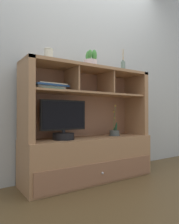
{
  "coord_description": "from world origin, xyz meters",
  "views": [
    {
      "loc": [
        -1.26,
        -1.9,
        0.71
      ],
      "look_at": [
        0.0,
        0.0,
        0.73
      ],
      "focal_mm": 33.99,
      "sensor_mm": 36.0,
      "label": 1
    }
  ],
  "objects_px": {
    "potted_orchid": "(114,132)",
    "magazine_stack_left": "(49,87)",
    "ceramic_vase": "(49,55)",
    "tv_monitor": "(64,123)",
    "media_console": "(89,144)",
    "potted_succulent": "(91,61)",
    "diffuser_bottle": "(123,67)"
  },
  "relations": [
    {
      "from": "magazine_stack_left",
      "to": "ceramic_vase",
      "type": "bearing_deg",
      "value": -132.22
    },
    {
      "from": "media_console",
      "to": "diffuser_bottle",
      "type": "distance_m",
      "value": 1.01
    },
    {
      "from": "media_console",
      "to": "potted_orchid",
      "type": "relative_size",
      "value": 4.02
    },
    {
      "from": "magazine_stack_left",
      "to": "media_console",
      "type": "bearing_deg",
      "value": -1.6
    },
    {
      "from": "magazine_stack_left",
      "to": "diffuser_bottle",
      "type": "distance_m",
      "value": 0.97
    },
    {
      "from": "tv_monitor",
      "to": "ceramic_vase",
      "type": "bearing_deg",
      "value": 167.27
    },
    {
      "from": "media_console",
      "to": "ceramic_vase",
      "type": "bearing_deg",
      "value": -179.8
    },
    {
      "from": "tv_monitor",
      "to": "diffuser_bottle",
      "type": "distance_m",
      "value": 1.03
    },
    {
      "from": "potted_succulent",
      "to": "ceramic_vase",
      "type": "relative_size",
      "value": 1.54
    },
    {
      "from": "tv_monitor",
      "to": "ceramic_vase",
      "type": "height_order",
      "value": "ceramic_vase"
    },
    {
      "from": "potted_orchid",
      "to": "magazine_stack_left",
      "type": "xyz_separation_m",
      "value": [
        -0.79,
        0.04,
        0.47
      ]
    },
    {
      "from": "media_console",
      "to": "magazine_stack_left",
      "type": "relative_size",
      "value": 3.89
    },
    {
      "from": "magazine_stack_left",
      "to": "ceramic_vase",
      "type": "relative_size",
      "value": 2.85
    },
    {
      "from": "media_console",
      "to": "ceramic_vase",
      "type": "relative_size",
      "value": 11.11
    },
    {
      "from": "potted_succulent",
      "to": "diffuser_bottle",
      "type": "bearing_deg",
      "value": -0.34
    },
    {
      "from": "media_console",
      "to": "magazine_stack_left",
      "type": "bearing_deg",
      "value": 178.4
    },
    {
      "from": "potted_orchid",
      "to": "potted_succulent",
      "type": "distance_m",
      "value": 0.84
    },
    {
      "from": "magazine_stack_left",
      "to": "ceramic_vase",
      "type": "xyz_separation_m",
      "value": [
        -0.01,
        -0.01,
        0.3
      ]
    },
    {
      "from": "tv_monitor",
      "to": "magazine_stack_left",
      "type": "relative_size",
      "value": 1.3
    },
    {
      "from": "tv_monitor",
      "to": "diffuser_bottle",
      "type": "bearing_deg",
      "value": 0.55
    },
    {
      "from": "tv_monitor",
      "to": "potted_orchid",
      "type": "distance_m",
      "value": 0.67
    },
    {
      "from": "magazine_stack_left",
      "to": "tv_monitor",
      "type": "bearing_deg",
      "value": -19.66
    },
    {
      "from": "tv_monitor",
      "to": "diffuser_bottle",
      "type": "height_order",
      "value": "diffuser_bottle"
    },
    {
      "from": "media_console",
      "to": "magazine_stack_left",
      "type": "xyz_separation_m",
      "value": [
        -0.45,
        0.01,
        0.59
      ]
    },
    {
      "from": "tv_monitor",
      "to": "ceramic_vase",
      "type": "xyz_separation_m",
      "value": [
        -0.14,
        0.03,
        0.65
      ]
    },
    {
      "from": "potted_orchid",
      "to": "ceramic_vase",
      "type": "height_order",
      "value": "ceramic_vase"
    },
    {
      "from": "potted_orchid",
      "to": "magazine_stack_left",
      "type": "bearing_deg",
      "value": 177.26
    },
    {
      "from": "potted_orchid",
      "to": "magazine_stack_left",
      "type": "relative_size",
      "value": 0.97
    },
    {
      "from": "magazine_stack_left",
      "to": "diffuser_bottle",
      "type": "relative_size",
      "value": 1.33
    },
    {
      "from": "media_console",
      "to": "potted_orchid",
      "type": "height_order",
      "value": "media_console"
    },
    {
      "from": "potted_succulent",
      "to": "ceramic_vase",
      "type": "height_order",
      "value": "potted_succulent"
    },
    {
      "from": "ceramic_vase",
      "to": "magazine_stack_left",
      "type": "bearing_deg",
      "value": 47.78
    }
  ]
}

